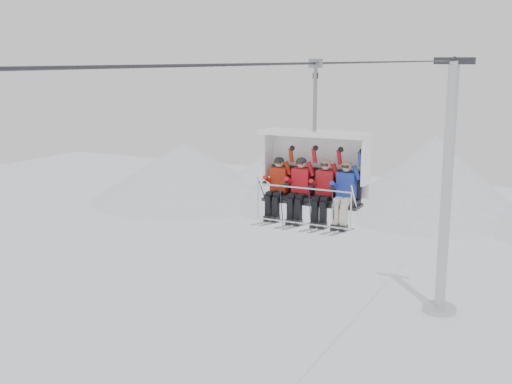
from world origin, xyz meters
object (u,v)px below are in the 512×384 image
at_px(skier_center_right, 324,189).
at_px(skier_far_right, 345,191).
at_px(skier_center_left, 300,186).
at_px(lift_tower_right, 445,207).
at_px(skier_far_left, 278,185).
at_px(chairlift_carrier, 316,166).

height_order(skier_center_right, skier_far_right, skier_center_right).
bearing_deg(skier_center_left, lift_tower_right, 89.11).
relative_size(skier_far_left, skier_center_left, 0.97).
relative_size(skier_far_left, skier_center_right, 0.97).
xyz_separation_m(skier_center_left, skier_far_right, (1.19, -0.00, -0.00)).
xyz_separation_m(lift_tower_right, skier_far_right, (0.90, -18.95, 4.47)).
bearing_deg(lift_tower_right, chairlift_carrier, -90.00).
bearing_deg(skier_far_left, skier_center_right, 0.17).
xyz_separation_m(lift_tower_right, skier_far_left, (-0.91, -18.96, 4.46)).
distance_m(lift_tower_right, chairlift_carrier, 19.30).
xyz_separation_m(skier_center_right, skier_far_right, (0.54, -0.00, -0.00)).
height_order(chairlift_carrier, skier_far_left, chairlift_carrier).
distance_m(lift_tower_right, skier_center_right, 19.48).
height_order(lift_tower_right, skier_center_left, lift_tower_right).
height_order(skier_far_left, skier_center_right, skier_center_right).
bearing_deg(skier_far_right, skier_center_right, 179.92).
height_order(lift_tower_right, skier_center_right, lift_tower_right).
bearing_deg(skier_far_right, chairlift_carrier, 161.11).
bearing_deg(chairlift_carrier, lift_tower_right, 90.00).
bearing_deg(lift_tower_right, skier_center_right, -88.91).
distance_m(skier_far_left, skier_center_right, 1.27).
distance_m(lift_tower_right, skier_far_left, 19.49).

